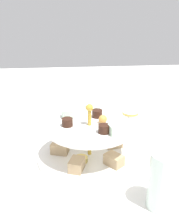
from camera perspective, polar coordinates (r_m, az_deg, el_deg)
name	(u,v)px	position (r m, az deg, el deg)	size (l,w,h in m)	color
ground_plane	(90,157)	(0.79, 0.00, -9.50)	(2.40, 2.40, 0.00)	white
tiered_serving_stand	(90,143)	(0.76, 0.00, -6.66)	(0.30, 0.30, 0.16)	white
water_glass_tall_right	(164,181)	(0.60, 15.56, -13.86)	(0.07, 0.07, 0.13)	silver
water_glass_short_left	(92,113)	(1.00, 0.55, -0.16)	(0.06, 0.06, 0.07)	silver
teacup_with_saucer	(130,119)	(0.99, 8.57, -1.38)	(0.09, 0.09, 0.05)	white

